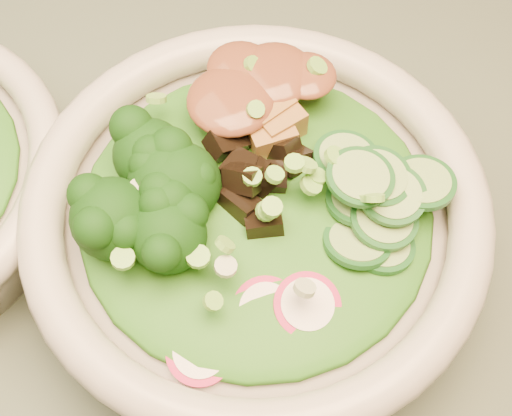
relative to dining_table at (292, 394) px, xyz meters
name	(u,v)px	position (x,y,z in m)	size (l,w,h in m)	color
dining_table	(292,394)	(0.00, 0.00, 0.00)	(1.20, 0.80, 0.75)	black
salad_bowl	(256,224)	(0.01, 0.07, 0.15)	(0.28, 0.28, 0.08)	beige
lettuce_bed	(256,207)	(0.01, 0.07, 0.18)	(0.21, 0.21, 0.02)	#1F6214
broccoli_florets	(142,202)	(-0.05, 0.09, 0.19)	(0.08, 0.07, 0.05)	black
radish_slices	(269,314)	(-0.02, 0.01, 0.18)	(0.11, 0.04, 0.02)	#AC0D40
cucumber_slices	(373,193)	(0.07, 0.04, 0.19)	(0.07, 0.07, 0.04)	#9BCB70
mushroom_heap	(255,176)	(0.01, 0.08, 0.19)	(0.07, 0.07, 0.04)	black
tofu_cubes	(252,105)	(0.03, 0.13, 0.19)	(0.09, 0.06, 0.04)	olive
peanut_sauce	(252,92)	(0.03, 0.13, 0.20)	(0.07, 0.06, 0.02)	brown
scallion_garnish	(256,185)	(0.01, 0.07, 0.20)	(0.20, 0.20, 0.02)	#78C144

